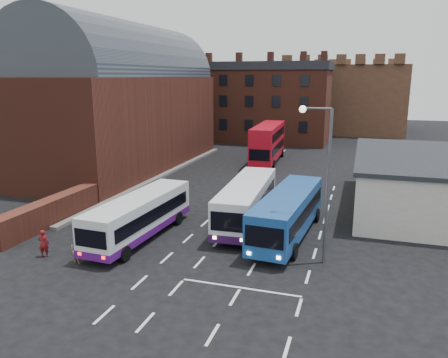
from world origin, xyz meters
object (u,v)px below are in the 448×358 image
(bus_blue, at_px, (288,211))
(street_lamp, at_px, (323,171))
(bus_white_outbound, at_px, (140,214))
(pedestrian_beige, at_px, (77,250))
(pedestrian_red, at_px, (43,243))
(bus_white_inbound, at_px, (247,199))
(bus_red_double, at_px, (268,143))

(bus_blue, xyz_separation_m, street_lamp, (2.30, -3.41, 3.49))
(bus_white_outbound, height_order, pedestrian_beige, bus_white_outbound)
(pedestrian_red, bearing_deg, bus_white_outbound, -150.66)
(pedestrian_red, xyz_separation_m, pedestrian_beige, (2.28, -0.08, -0.06))
(bus_white_inbound, bearing_deg, street_lamp, 133.38)
(bus_white_outbound, relative_size, bus_blue, 0.93)
(pedestrian_beige, bearing_deg, bus_white_outbound, -97.77)
(bus_white_outbound, height_order, pedestrian_red, bus_white_outbound)
(pedestrian_red, bearing_deg, bus_red_double, -120.85)
(street_lamp, bearing_deg, bus_white_outbound, 178.09)
(bus_red_double, bearing_deg, bus_blue, 102.12)
(bus_white_inbound, relative_size, pedestrian_beige, 7.22)
(bus_red_double, bearing_deg, bus_white_outbound, 81.92)
(bus_white_inbound, xyz_separation_m, pedestrian_beige, (-7.29, -9.32, -0.98))
(bus_white_outbound, relative_size, pedestrian_beige, 6.68)
(bus_white_outbound, height_order, street_lamp, street_lamp)
(bus_white_inbound, bearing_deg, pedestrian_red, 40.84)
(bus_white_inbound, xyz_separation_m, street_lamp, (5.50, -5.22, 3.48))
(bus_white_inbound, height_order, pedestrian_red, bus_white_inbound)
(bus_red_double, bearing_deg, bus_white_inbound, 95.48)
(bus_white_inbound, distance_m, bus_blue, 3.67)
(bus_blue, bearing_deg, street_lamp, 128.15)
(street_lamp, bearing_deg, bus_red_double, 107.74)
(bus_white_outbound, xyz_separation_m, street_lamp, (11.25, -0.37, 3.61))
(bus_red_double, bearing_deg, pedestrian_beige, 79.89)
(bus_white_inbound, xyz_separation_m, pedestrian_red, (-9.57, -9.23, -0.92))
(bus_white_inbound, distance_m, bus_red_double, 22.63)
(bus_red_double, bearing_deg, pedestrian_red, 75.85)
(street_lamp, bearing_deg, pedestrian_red, -165.07)
(bus_white_outbound, bearing_deg, bus_white_inbound, 42.85)
(bus_white_outbound, height_order, bus_white_inbound, bus_white_inbound)
(street_lamp, bearing_deg, bus_white_inbound, 136.51)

